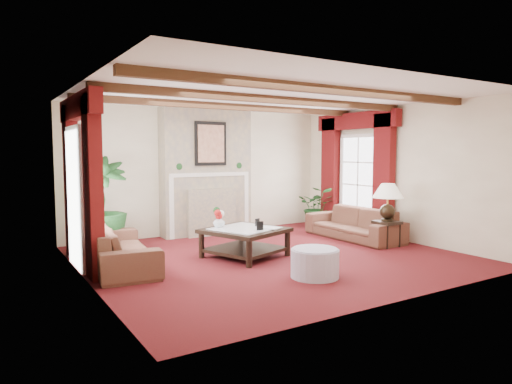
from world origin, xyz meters
TOP-DOWN VIEW (x-y plane):
  - floor at (0.00, 0.00)m, footprint 6.00×6.00m
  - ceiling at (0.00, 0.00)m, footprint 6.00×6.00m
  - back_wall at (0.00, 2.75)m, footprint 6.00×0.02m
  - left_wall at (-3.00, 0.00)m, footprint 0.02×5.50m
  - right_wall at (3.00, 0.00)m, footprint 0.02×5.50m
  - ceiling_beams at (0.00, 0.00)m, footprint 6.00×3.00m
  - fireplace at (0.00, 2.55)m, footprint 2.00×0.52m
  - french_door_left at (-2.97, 1.00)m, footprint 0.10×1.10m
  - french_door_right at (2.97, 1.00)m, footprint 0.10×1.10m
  - curtains_left at (-2.86, 1.00)m, footprint 0.20×2.40m
  - curtains_right at (2.86, 1.00)m, footprint 0.20×2.40m
  - sofa_left at (-2.38, 0.63)m, footprint 2.30×1.12m
  - sofa_right at (2.32, 0.46)m, footprint 2.16×0.64m
  - potted_palm at (-2.42, 1.85)m, footprint 1.15×1.82m
  - small_plant at (2.64, 2.01)m, footprint 1.83×1.83m
  - coffee_table at (-0.40, 0.22)m, footprint 1.52×1.52m
  - side_table at (2.29, -0.45)m, footprint 0.50×0.50m
  - ottoman at (-0.20, -1.39)m, footprint 0.69×0.69m
  - table_lamp at (2.29, -0.45)m, footprint 0.57×0.57m
  - flower_vase at (-0.73, 0.54)m, footprint 0.21×0.22m
  - book at (-0.16, -0.07)m, footprint 0.25×0.19m
  - photo_frame_a at (-0.30, -0.10)m, footprint 0.12×0.03m
  - photo_frame_b at (-0.12, 0.28)m, footprint 0.11×0.06m

SIDE VIEW (x-z plane):
  - floor at x=0.00m, z-range 0.00..0.00m
  - ottoman at x=-0.20m, z-range 0.00..0.40m
  - coffee_table at x=-0.40m, z-range 0.00..0.48m
  - side_table at x=2.29m, z-range 0.00..0.49m
  - small_plant at x=2.64m, z-range 0.00..0.75m
  - sofa_right at x=2.32m, z-range 0.00..0.84m
  - sofa_left at x=-2.38m, z-range 0.00..0.84m
  - potted_palm at x=-2.42m, z-range 0.00..0.96m
  - photo_frame_b at x=-0.12m, z-range 0.48..0.63m
  - photo_frame_a at x=-0.30m, z-range 0.48..0.64m
  - flower_vase at x=-0.73m, z-range 0.48..0.68m
  - book at x=-0.16m, z-range 0.48..0.80m
  - table_lamp at x=2.29m, z-range 0.49..1.21m
  - back_wall at x=0.00m, z-range 0.00..2.70m
  - left_wall at x=-3.00m, z-range 0.00..2.70m
  - right_wall at x=3.00m, z-range 0.00..2.70m
  - french_door_left at x=-2.97m, z-range 1.05..3.21m
  - french_door_right at x=2.97m, z-range 1.05..3.21m
  - curtains_left at x=-2.86m, z-range 1.28..3.83m
  - curtains_right at x=2.86m, z-range 1.28..3.83m
  - ceiling_beams at x=0.00m, z-range 2.58..2.70m
  - ceiling at x=0.00m, z-range 2.70..2.70m
  - fireplace at x=0.00m, z-range 1.35..4.05m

